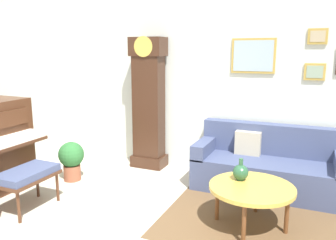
{
  "coord_description": "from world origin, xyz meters",
  "views": [
    {
      "loc": [
        1.57,
        -2.52,
        1.82
      ],
      "look_at": [
        -0.08,
        1.28,
        0.97
      ],
      "focal_mm": 36.31,
      "sensor_mm": 36.0,
      "label": 1
    }
  ],
  "objects": [
    {
      "name": "wall_back",
      "position": [
        0.02,
        2.4,
        1.4
      ],
      "size": [
        5.3,
        0.13,
        2.8
      ],
      "color": "silver",
      "rests_on": "ground_plane"
    },
    {
      "name": "coffee_table",
      "position": [
        1.05,
        0.84,
        0.42
      ],
      "size": [
        0.88,
        0.88,
        0.45
      ],
      "color": "gold",
      "rests_on": "ground_plane"
    },
    {
      "name": "potted_plant",
      "position": [
        -1.52,
        1.16,
        0.32
      ],
      "size": [
        0.36,
        0.36,
        0.56
      ],
      "color": "#935138",
      "rests_on": "ground_plane"
    },
    {
      "name": "couch",
      "position": [
        1.08,
        1.94,
        0.31
      ],
      "size": [
        1.9,
        0.8,
        0.84
      ],
      "color": "#424C70",
      "rests_on": "ground_plane"
    },
    {
      "name": "piano_bench",
      "position": [
        -1.39,
        0.23,
        0.41
      ],
      "size": [
        0.42,
        0.7,
        0.48
      ],
      "color": "#4C2B19",
      "rests_on": "ground_plane"
    },
    {
      "name": "area_rug",
      "position": [
        1.15,
        0.92,
        0.0
      ],
      "size": [
        2.1,
        1.5,
        0.01
      ],
      "primitive_type": "cube",
      "color": "brown",
      "rests_on": "ground_plane"
    },
    {
      "name": "green_jug",
      "position": [
        0.91,
        0.97,
        0.54
      ],
      "size": [
        0.17,
        0.17,
        0.24
      ],
      "color": "#234C33",
      "rests_on": "coffee_table"
    },
    {
      "name": "grandfather_clock",
      "position": [
        -0.78,
        2.14,
        0.96
      ],
      "size": [
        0.52,
        0.34,
        2.03
      ],
      "color": "#3D2316",
      "rests_on": "ground_plane"
    }
  ]
}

